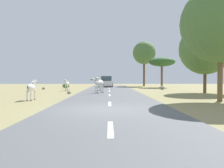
{
  "coord_description": "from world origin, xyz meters",
  "views": [
    {
      "loc": [
        0.36,
        -10.13,
        1.48
      ],
      "look_at": [
        0.67,
        12.7,
        0.86
      ],
      "focal_mm": 35.12,
      "sensor_mm": 36.0,
      "label": 1
    }
  ],
  "objects_px": {
    "car_0": "(106,82)",
    "tree_0": "(221,23)",
    "zebra_1": "(99,84)",
    "zebra_3": "(31,88)",
    "rock_1": "(69,92)",
    "tree_2": "(144,53)",
    "bush_0": "(66,86)",
    "rock_2": "(162,88)",
    "zebra_2": "(67,84)",
    "tree_4": "(162,62)",
    "rock_3": "(44,88)",
    "tree_1": "(205,49)",
    "zebra_0": "(100,82)"
  },
  "relations": [
    {
      "from": "zebra_3",
      "to": "tree_2",
      "type": "distance_m",
      "value": 28.33
    },
    {
      "from": "zebra_2",
      "to": "tree_4",
      "type": "bearing_deg",
      "value": -139.12
    },
    {
      "from": "car_0",
      "to": "rock_2",
      "type": "xyz_separation_m",
      "value": [
        7.4,
        -7.41,
        -0.62
      ]
    },
    {
      "from": "car_0",
      "to": "bush_0",
      "type": "relative_size",
      "value": 4.1
    },
    {
      "from": "tree_0",
      "to": "zebra_1",
      "type": "bearing_deg",
      "value": 138.8
    },
    {
      "from": "car_0",
      "to": "tree_0",
      "type": "bearing_deg",
      "value": -75.25
    },
    {
      "from": "zebra_1",
      "to": "rock_1",
      "type": "distance_m",
      "value": 2.91
    },
    {
      "from": "rock_2",
      "to": "zebra_1",
      "type": "bearing_deg",
      "value": -136.62
    },
    {
      "from": "car_0",
      "to": "rock_2",
      "type": "relative_size",
      "value": 6.45
    },
    {
      "from": "tree_2",
      "to": "tree_1",
      "type": "bearing_deg",
      "value": -80.3
    },
    {
      "from": "zebra_2",
      "to": "bush_0",
      "type": "height_order",
      "value": "zebra_2"
    },
    {
      "from": "car_0",
      "to": "tree_1",
      "type": "distance_m",
      "value": 17.64
    },
    {
      "from": "tree_0",
      "to": "zebra_2",
      "type": "bearing_deg",
      "value": 135.14
    },
    {
      "from": "zebra_0",
      "to": "bush_0",
      "type": "height_order",
      "value": "zebra_0"
    },
    {
      "from": "rock_1",
      "to": "rock_3",
      "type": "bearing_deg",
      "value": 120.97
    },
    {
      "from": "zebra_0",
      "to": "tree_0",
      "type": "distance_m",
      "value": 14.55
    },
    {
      "from": "tree_1",
      "to": "bush_0",
      "type": "distance_m",
      "value": 19.85
    },
    {
      "from": "rock_3",
      "to": "rock_2",
      "type": "bearing_deg",
      "value": -1.16
    },
    {
      "from": "zebra_2",
      "to": "rock_2",
      "type": "xyz_separation_m",
      "value": [
        11.8,
        2.56,
        -0.59
      ]
    },
    {
      "from": "rock_2",
      "to": "rock_3",
      "type": "height_order",
      "value": "rock_2"
    },
    {
      "from": "zebra_2",
      "to": "bush_0",
      "type": "bearing_deg",
      "value": -71.27
    },
    {
      "from": "tree_1",
      "to": "tree_4",
      "type": "relative_size",
      "value": 1.44
    },
    {
      "from": "rock_3",
      "to": "rock_1",
      "type": "bearing_deg",
      "value": -59.03
    },
    {
      "from": "zebra_1",
      "to": "car_0",
      "type": "bearing_deg",
      "value": -42.45
    },
    {
      "from": "zebra_2",
      "to": "tree_1",
      "type": "height_order",
      "value": "tree_1"
    },
    {
      "from": "tree_1",
      "to": "rock_1",
      "type": "distance_m",
      "value": 14.0
    },
    {
      "from": "zebra_1",
      "to": "rock_3",
      "type": "xyz_separation_m",
      "value": [
        -7.55,
        7.75,
        -0.79
      ]
    },
    {
      "from": "zebra_1",
      "to": "zebra_3",
      "type": "relative_size",
      "value": 0.97
    },
    {
      "from": "car_0",
      "to": "tree_2",
      "type": "xyz_separation_m",
      "value": [
        6.91,
        4.26,
        5.2
      ]
    },
    {
      "from": "car_0",
      "to": "rock_1",
      "type": "height_order",
      "value": "car_0"
    },
    {
      "from": "tree_0",
      "to": "rock_1",
      "type": "distance_m",
      "value": 13.69
    },
    {
      "from": "tree_1",
      "to": "tree_2",
      "type": "height_order",
      "value": "tree_2"
    },
    {
      "from": "zebra_0",
      "to": "bush_0",
      "type": "relative_size",
      "value": 1.46
    },
    {
      "from": "zebra_1",
      "to": "tree_2",
      "type": "height_order",
      "value": "tree_2"
    },
    {
      "from": "tree_1",
      "to": "tree_2",
      "type": "bearing_deg",
      "value": 99.7
    },
    {
      "from": "car_0",
      "to": "rock_3",
      "type": "distance_m",
      "value": 10.74
    },
    {
      "from": "zebra_3",
      "to": "rock_2",
      "type": "xyz_separation_m",
      "value": [
        12.06,
        13.65,
        -0.62
      ]
    },
    {
      "from": "zebra_0",
      "to": "rock_2",
      "type": "relative_size",
      "value": 2.29
    },
    {
      "from": "zebra_2",
      "to": "tree_2",
      "type": "bearing_deg",
      "value": -121.87
    },
    {
      "from": "zebra_2",
      "to": "rock_1",
      "type": "relative_size",
      "value": 3.52
    },
    {
      "from": "zebra_1",
      "to": "zebra_3",
      "type": "bearing_deg",
      "value": 105.41
    },
    {
      "from": "car_0",
      "to": "tree_2",
      "type": "height_order",
      "value": "tree_2"
    },
    {
      "from": "zebra_1",
      "to": "bush_0",
      "type": "bearing_deg",
      "value": -16.03
    },
    {
      "from": "zebra_0",
      "to": "tree_2",
      "type": "xyz_separation_m",
      "value": [
        7.46,
        14.73,
        5.05
      ]
    },
    {
      "from": "tree_2",
      "to": "bush_0",
      "type": "relative_size",
      "value": 7.49
    },
    {
      "from": "zebra_1",
      "to": "tree_2",
      "type": "bearing_deg",
      "value": -61.76
    },
    {
      "from": "zebra_2",
      "to": "rock_1",
      "type": "distance_m",
      "value": 5.23
    },
    {
      "from": "zebra_2",
      "to": "bush_0",
      "type": "relative_size",
      "value": 1.33
    },
    {
      "from": "car_0",
      "to": "zebra_3",
      "type": "bearing_deg",
      "value": -106.8
    },
    {
      "from": "car_0",
      "to": "tree_4",
      "type": "bearing_deg",
      "value": -10.03
    }
  ]
}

